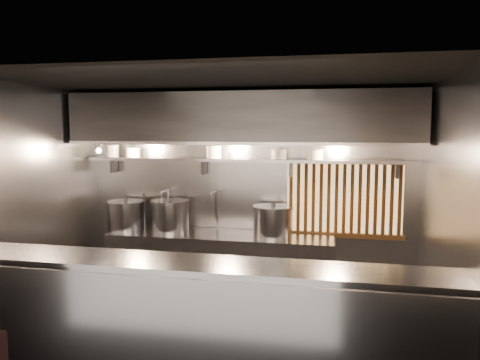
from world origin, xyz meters
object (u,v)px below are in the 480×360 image
(pendant_bulb, at_px, (236,154))
(stock_pot_left, at_px, (127,215))
(stock_pot_mid, at_px, (170,215))
(stock_pot_right, at_px, (273,221))
(heat_lamp, at_px, (98,146))

(pendant_bulb, relative_size, stock_pot_left, 0.28)
(stock_pot_mid, bearing_deg, pendant_bulb, 1.50)
(stock_pot_left, height_order, stock_pot_mid, stock_pot_mid)
(stock_pot_mid, xyz_separation_m, stock_pot_right, (1.42, -0.02, -0.01))
(heat_lamp, xyz_separation_m, stock_pot_mid, (0.88, 0.33, -0.95))
(pendant_bulb, height_order, stock_pot_left, pendant_bulb)
(heat_lamp, relative_size, pendant_bulb, 1.87)
(stock_pot_left, distance_m, stock_pot_right, 2.07)
(heat_lamp, distance_m, stock_pot_mid, 1.33)
(stock_pot_left, relative_size, stock_pot_mid, 0.98)
(heat_lamp, xyz_separation_m, stock_pot_right, (2.29, 0.30, -0.97))
(stock_pot_left, distance_m, stock_pot_mid, 0.65)
(stock_pot_right, bearing_deg, pendant_bulb, 174.73)
(heat_lamp, height_order, stock_pot_left, heat_lamp)
(pendant_bulb, distance_m, stock_pot_mid, 1.25)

